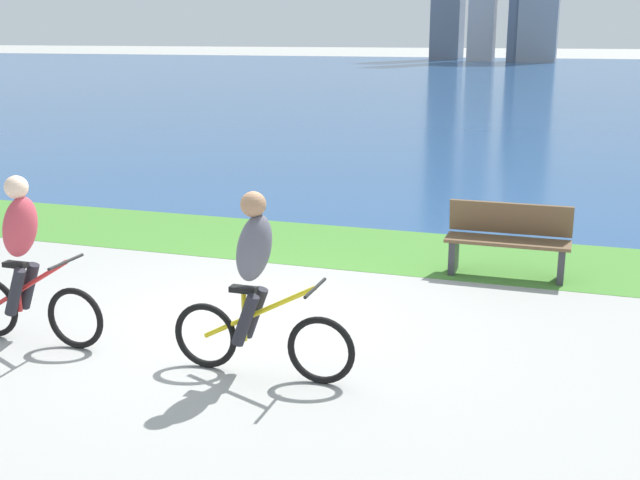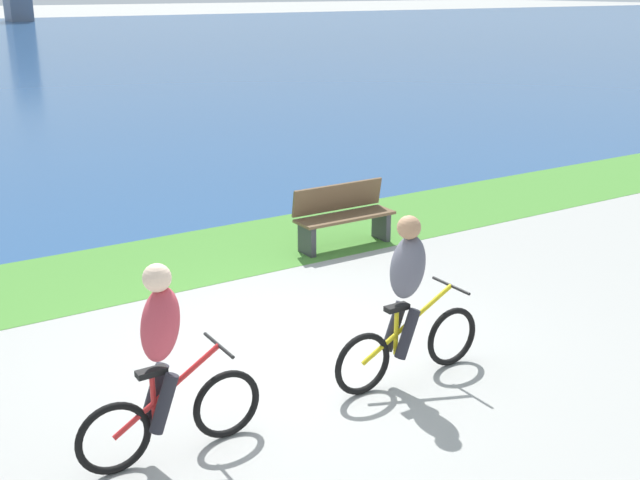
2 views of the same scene
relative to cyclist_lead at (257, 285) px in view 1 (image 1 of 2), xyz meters
name	(u,v)px [view 1 (image 1 of 2)]	position (x,y,z in m)	size (l,w,h in m)	color
ground_plane	(240,324)	(-0.66, 1.09, -0.83)	(300.00, 300.00, 0.00)	#9E9E99
grass_strip_bayside	(335,245)	(-0.66, 4.40, -0.82)	(120.00, 2.24, 0.01)	#478433
bay_water_surface	(534,78)	(-0.66, 48.59, -0.83)	(300.00, 86.14, 0.00)	navy
cyclist_lead	(257,285)	(0.00, 0.00, 0.00)	(1.69, 0.52, 1.65)	black
cyclist_trailing	(25,260)	(-2.40, 0.02, 0.00)	(1.57, 0.52, 1.65)	black
bench_near_path	(508,240)	(1.79, 3.71, -0.38)	(1.50, 0.47, 0.90)	brown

